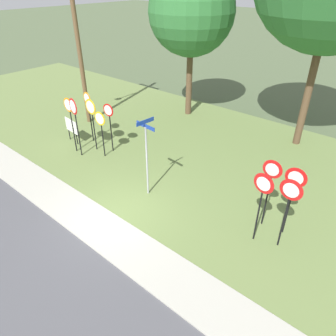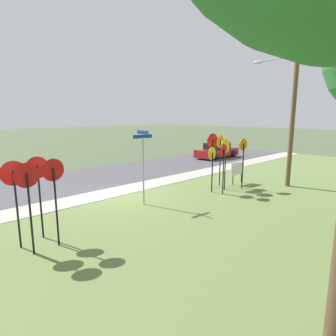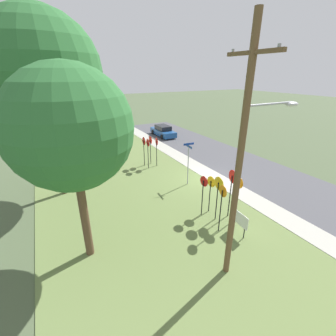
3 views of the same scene
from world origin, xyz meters
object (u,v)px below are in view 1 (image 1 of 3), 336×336
object	(u,v)px
stop_sign_far_left	(75,115)
utility_pole	(74,31)
yield_sign_far_left	(289,198)
yield_sign_far_right	(294,186)
oak_tree_left	(192,12)
notice_board	(72,127)
yield_sign_near_left	(271,179)
stop_sign_near_right	(70,114)
stop_sign_near_left	(88,107)
street_name_post	(147,152)
stop_sign_center_tall	(109,118)
stop_sign_far_right	(92,113)
stop_sign_far_center	(101,125)
yield_sign_near_right	(262,192)

from	to	relation	value
stop_sign_far_left	utility_pole	size ratio (longest dim) A/B	0.31
yield_sign_far_left	yield_sign_far_right	world-z (taller)	yield_sign_far_right
yield_sign_far_right	oak_tree_left	size ratio (longest dim) A/B	0.32
stop_sign_far_left	notice_board	xyz separation A→B (m)	(-1.53, 0.65, -1.29)
yield_sign_near_left	yield_sign_far_left	distance (m)	1.07
stop_sign_near_right	yield_sign_near_left	xyz separation A→B (m)	(9.59, 1.01, -0.05)
stop_sign_near_left	street_name_post	xyz separation A→B (m)	(5.49, -1.52, -0.00)
stop_sign_far_left	stop_sign_center_tall	world-z (taller)	stop_sign_far_left
stop_sign_far_right	utility_pole	xyz separation A→B (m)	(-3.17, 1.84, 3.16)
oak_tree_left	stop_sign_near_right	bearing A→B (deg)	-99.33
stop_sign_near_left	stop_sign_far_right	bearing A→B (deg)	-21.74
street_name_post	yield_sign_far_right	bearing A→B (deg)	19.51
utility_pole	stop_sign_far_right	bearing A→B (deg)	-30.11
stop_sign_center_tall	yield_sign_far_left	xyz separation A→B (m)	(9.07, -0.81, 0.17)
yield_sign_near_left	yield_sign_far_right	xyz separation A→B (m)	(0.74, 0.06, -0.00)
stop_sign_far_center	street_name_post	distance (m)	3.84
street_name_post	stop_sign_far_center	bearing A→B (deg)	172.24
yield_sign_far_left	stop_sign_center_tall	bearing A→B (deg)	176.00
yield_sign_near_right	yield_sign_far_left	xyz separation A→B (m)	(0.75, 0.26, -0.01)
yield_sign_far_right	yield_sign_far_left	bearing A→B (deg)	-81.16
street_name_post	notice_board	world-z (taller)	street_name_post
stop_sign_center_tall	yield_sign_near_left	size ratio (longest dim) A/B	0.94
stop_sign_far_left	stop_sign_near_right	bearing A→B (deg)	179.99
utility_pole	yield_sign_far_left	bearing A→B (deg)	-9.68
yield_sign_near_right	yield_sign_near_left	bearing A→B (deg)	105.01
stop_sign_near_left	notice_board	bearing A→B (deg)	-127.50
stop_sign_near_left	yield_sign_far_right	distance (m)	10.60
yield_sign_near_left	street_name_post	world-z (taller)	street_name_post
stop_sign_near_right	street_name_post	distance (m)	5.24
stop_sign_near_left	stop_sign_far_center	bearing A→B (deg)	-13.86
stop_sign_far_left	yield_sign_near_right	world-z (taller)	stop_sign_far_left
stop_sign_near_left	yield_sign_far_left	distance (m)	10.76
stop_sign_near_left	notice_board	world-z (taller)	stop_sign_near_left
stop_sign_near_right	utility_pole	xyz separation A→B (m)	(-2.53, 2.60, 3.10)
yield_sign_near_left	notice_board	distance (m)	10.63
street_name_post	oak_tree_left	distance (m)	9.70
stop_sign_far_right	stop_sign_near_right	bearing A→B (deg)	-128.09
stop_sign_near_left	yield_sign_near_left	bearing A→B (deg)	5.89
stop_sign_near_left	yield_sign_near_left	xyz separation A→B (m)	(9.85, -0.25, 0.04)
stop_sign_far_center	yield_sign_near_right	world-z (taller)	yield_sign_near_right
stop_sign_near_right	yield_sign_near_right	bearing A→B (deg)	1.84
yield_sign_far_right	notice_board	xyz separation A→B (m)	(-11.31, -0.53, -1.11)
notice_board	oak_tree_left	world-z (taller)	oak_tree_left
yield_sign_near_left	yield_sign_near_right	distance (m)	0.89
utility_pole	yield_sign_near_left	bearing A→B (deg)	-7.48
yield_sign_near_left	utility_pole	size ratio (longest dim) A/B	0.28
stop_sign_far_center	stop_sign_far_right	world-z (taller)	stop_sign_far_right
yield_sign_near_left	oak_tree_left	world-z (taller)	oak_tree_left
stop_sign_near_right	yield_sign_near_left	world-z (taller)	stop_sign_near_right
stop_sign_center_tall	yield_sign_far_right	distance (m)	8.94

